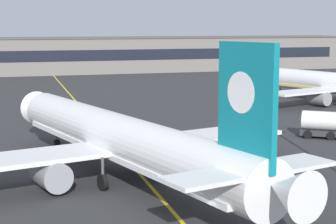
# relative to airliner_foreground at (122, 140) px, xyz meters

# --- Properties ---
(taxiway_centreline) EXTENTS (7.32, 179.87, 0.01)m
(taxiway_centreline) POSITION_rel_airliner_foreground_xyz_m (2.44, 15.82, -3.37)
(taxiway_centreline) COLOR yellow
(taxiway_centreline) RESTS_ON ground
(airliner_foreground) EXTENTS (32.20, 40.92, 11.65)m
(airliner_foreground) POSITION_rel_airliner_foreground_xyz_m (0.00, 0.00, 0.00)
(airliner_foreground) COLOR white
(airliner_foreground) RESTS_ON ground
(service_truck_fuel_white) EXTENTS (7.46, 6.58, 3.00)m
(service_truck_fuel_white) POSITION_rel_airliner_foreground_xyz_m (26.70, 9.87, -1.88)
(service_truck_fuel_white) COLOR #2D2D33
(service_truck_fuel_white) RESTS_ON ground
(safety_cone_by_nose_gear) EXTENTS (0.44, 0.44, 0.55)m
(safety_cone_by_nose_gear) POSITION_rel_airliner_foreground_xyz_m (2.08, 15.57, -3.11)
(safety_cone_by_nose_gear) COLOR orange
(safety_cone_by_nose_gear) RESTS_ON ground
(terminal_building) EXTENTS (151.71, 12.40, 9.55)m
(terminal_building) POSITION_rel_airliner_foreground_xyz_m (13.35, 107.53, 1.41)
(terminal_building) COLOR slate
(terminal_building) RESTS_ON ground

